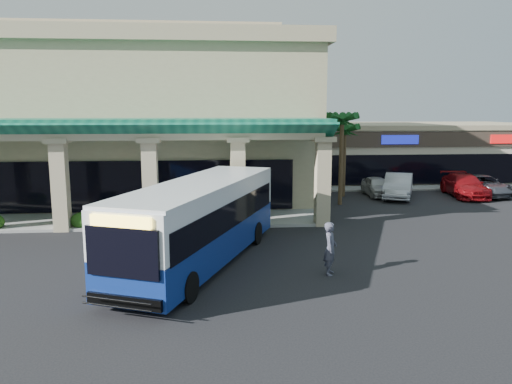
{
  "coord_description": "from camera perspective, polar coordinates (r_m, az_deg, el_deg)",
  "views": [
    {
      "loc": [
        0.17,
        -20.52,
        6.15
      ],
      "look_at": [
        2.28,
        3.22,
        2.2
      ],
      "focal_mm": 35.0,
      "sensor_mm": 36.0,
      "label": 1
    }
  ],
  "objects": [
    {
      "name": "ground",
      "position": [
        21.42,
        -5.36,
        -7.32
      ],
      "size": [
        110.0,
        110.0,
        0.0
      ],
      "primitive_type": "plane",
      "color": "black"
    },
    {
      "name": "main_building",
      "position": [
        37.43,
        -17.87,
        8.24
      ],
      "size": [
        30.8,
        14.8,
        11.35
      ],
      "primitive_type": null,
      "color": "tan",
      "rests_on": "ground"
    },
    {
      "name": "arcade",
      "position": [
        28.71,
        -21.59,
        2.15
      ],
      "size": [
        30.0,
        6.2,
        5.7
      ],
      "primitive_type": null,
      "color": "#106049",
      "rests_on": "ground"
    },
    {
      "name": "strip_mall",
      "position": [
        48.1,
        16.75,
        4.6
      ],
      "size": [
        22.5,
        12.5,
        4.9
      ],
      "primitive_type": null,
      "color": "beige",
      "rests_on": "ground"
    },
    {
      "name": "palm_0",
      "position": [
        32.73,
        9.72,
        4.28
      ],
      "size": [
        2.4,
        2.4,
        6.6
      ],
      "primitive_type": null,
      "color": "#124418",
      "rests_on": "ground"
    },
    {
      "name": "palm_1",
      "position": [
        35.91,
        10.03,
        4.07
      ],
      "size": [
        2.4,
        2.4,
        5.8
      ],
      "primitive_type": null,
      "color": "#124418",
      "rests_on": "ground"
    },
    {
      "name": "broadleaf_tree",
      "position": [
        40.37,
        5.42,
        4.05
      ],
      "size": [
        2.6,
        2.6,
        4.81
      ],
      "primitive_type": null,
      "color": "#1B410E",
      "rests_on": "ground"
    },
    {
      "name": "transit_bus",
      "position": [
        20.04,
        -6.35,
        -3.58
      ],
      "size": [
        7.06,
        12.11,
        3.33
      ],
      "primitive_type": null,
      "rotation": [
        0.0,
        0.0,
        -0.39
      ],
      "color": "navy",
      "rests_on": "ground"
    },
    {
      "name": "pedestrian",
      "position": [
        19.02,
        8.49,
        -6.4
      ],
      "size": [
        0.69,
        0.85,
        2.01
      ],
      "primitive_type": "imported",
      "rotation": [
        0.0,
        0.0,
        1.24
      ],
      "color": "#454657",
      "rests_on": "ground"
    },
    {
      "name": "car_silver",
      "position": [
        36.87,
        13.68,
        0.63
      ],
      "size": [
        1.82,
        4.15,
        1.39
      ],
      "primitive_type": "imported",
      "rotation": [
        0.0,
        0.0,
        -0.05
      ],
      "color": "#BABABA",
      "rests_on": "ground"
    },
    {
      "name": "car_white",
      "position": [
        36.43,
        15.95,
        0.69
      ],
      "size": [
        3.74,
        5.46,
        1.7
      ],
      "primitive_type": "imported",
      "rotation": [
        0.0,
        0.0,
        -0.42
      ],
      "color": "silver",
      "rests_on": "ground"
    },
    {
      "name": "car_red",
      "position": [
        38.59,
        22.73,
        0.69
      ],
      "size": [
        2.94,
        5.7,
        1.58
      ],
      "primitive_type": "imported",
      "rotation": [
        0.0,
        0.0,
        -0.14
      ],
      "color": "maroon",
      "rests_on": "ground"
    },
    {
      "name": "car_gray",
      "position": [
        39.58,
        24.37,
        0.7
      ],
      "size": [
        2.93,
        5.49,
        1.47
      ],
      "primitive_type": "imported",
      "rotation": [
        0.0,
        0.0,
        0.1
      ],
      "color": "#3F434C",
      "rests_on": "ground"
    }
  ]
}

